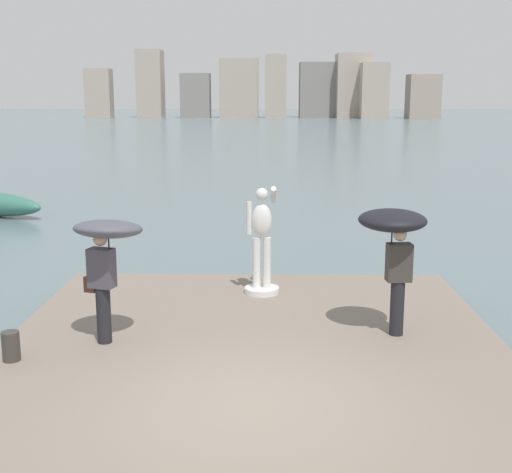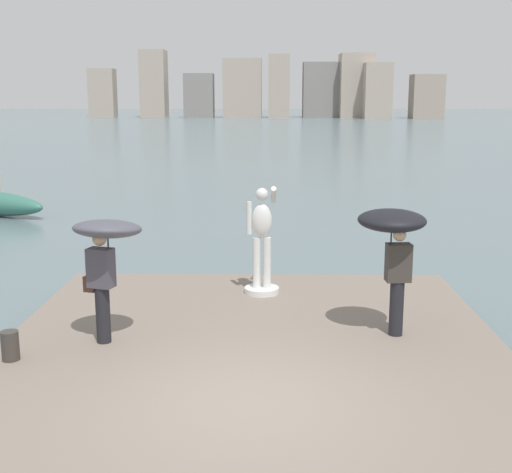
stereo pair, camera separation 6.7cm
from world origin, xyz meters
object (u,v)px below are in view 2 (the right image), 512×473
Objects in this scene: statue_white_figure at (262,246)px; onlooker_left at (106,245)px; mooring_bollard at (10,346)px; onlooker_right at (393,234)px.

statue_white_figure reaches higher than onlooker_left.
mooring_bollard is (-1.25, -0.75, -1.32)m from onlooker_left.
statue_white_figure is 1.05× the size of onlooker_left.
mooring_bollard is (-5.62, -1.19, -1.42)m from onlooker_right.
mooring_bollard is (-3.56, -3.48, -0.70)m from statue_white_figure.
onlooker_right is at bearing 11.95° from mooring_bollard.
statue_white_figure is 1.03× the size of onlooker_right.
onlooker_right is 4.70× the size of mooring_bollard.
statue_white_figure reaches higher than onlooker_right.
statue_white_figure is 5.03m from mooring_bollard.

